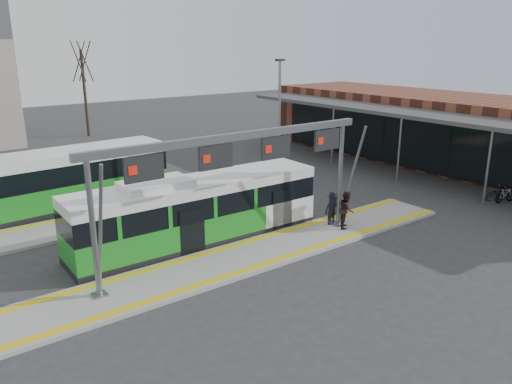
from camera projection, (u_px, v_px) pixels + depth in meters
ground at (252, 257)px, 21.27m from camera, size 120.00×120.00×0.00m
platform_main at (252, 255)px, 21.25m from camera, size 22.00×3.00×0.15m
platform_second at (94, 222)px, 25.08m from camera, size 20.00×3.00×0.15m
tactile_main at (252, 253)px, 21.22m from camera, size 22.00×2.65×0.02m
tactile_second at (86, 215)px, 25.94m from camera, size 20.00×0.35×0.02m
gantry at (241, 158)px, 20.02m from camera, size 13.00×1.68×5.20m
station_building at (461, 132)px, 36.13m from camera, size 11.50×32.00×5.00m
hero_bus at (197, 211)px, 22.45m from camera, size 11.77×2.67×3.22m
bg_bus_green at (48, 184)px, 26.40m from camera, size 13.04×3.61×3.22m
passenger_a at (332, 208)px, 24.44m from camera, size 0.61×0.41×1.65m
passenger_b at (346, 209)px, 23.97m from camera, size 1.11×1.11×1.82m
passenger_c at (333, 208)px, 24.65m from camera, size 1.08×0.72×1.56m
bicycle_c at (496, 193)px, 28.78m from camera, size 1.60×0.87×0.80m
bicycle_d at (505, 195)px, 28.35m from camera, size 1.57×0.72×0.91m
tree_mid at (82, 62)px, 46.64m from camera, size 1.40×1.40×9.23m
lamp_east at (279, 127)px, 28.07m from camera, size 0.50×0.25×7.91m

